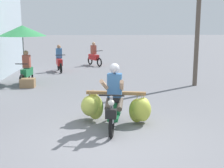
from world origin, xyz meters
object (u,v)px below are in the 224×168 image
object	(u,v)px
motorbike_distant_ahead_right	(94,56)
produce_crate	(28,83)
market_umbrella_near_shop	(22,31)
motorbike_distant_far_ahead	(59,61)
motorbike_distant_ahead_left	(27,71)
motorbike_main_loaded	(113,106)
utility_pole	(198,20)

from	to	relation	value
motorbike_distant_ahead_right	produce_crate	world-z (taller)	motorbike_distant_ahead_right
market_umbrella_near_shop	produce_crate	world-z (taller)	market_umbrella_near_shop
motorbike_distant_far_ahead	produce_crate	distance (m)	4.14
motorbike_distant_ahead_right	market_umbrella_near_shop	bearing A→B (deg)	-119.53
produce_crate	motorbike_distant_far_ahead	bearing A→B (deg)	79.07
motorbike_distant_ahead_left	motorbike_distant_far_ahead	world-z (taller)	same
motorbike_distant_ahead_right	produce_crate	distance (m)	6.79
motorbike_distant_far_ahead	market_umbrella_near_shop	xyz separation A→B (m)	(-1.13, -2.95, 1.62)
motorbike_main_loaded	utility_pole	bearing A→B (deg)	52.46
motorbike_main_loaded	utility_pole	xyz separation A→B (m)	(3.59, 4.68, 2.15)
utility_pole	motorbike_distant_ahead_left	bearing A→B (deg)	174.66
produce_crate	utility_pole	xyz separation A→B (m)	(6.72, 0.06, 2.44)
market_umbrella_near_shop	utility_pole	size ratio (longest dim) A/B	0.46
motorbike_distant_ahead_right	utility_pole	size ratio (longest dim) A/B	0.27
motorbike_main_loaded	motorbike_distant_far_ahead	distance (m)	8.98
motorbike_distant_ahead_left	utility_pole	world-z (taller)	utility_pole
produce_crate	utility_pole	bearing A→B (deg)	0.52
motorbike_distant_ahead_left	motorbike_distant_ahead_right	xyz separation A→B (m)	(2.75, 5.57, 0.00)
motorbike_main_loaded	produce_crate	xyz separation A→B (m)	(-3.13, 4.61, -0.29)
market_umbrella_near_shop	produce_crate	bearing A→B (deg)	-72.21
market_umbrella_near_shop	utility_pole	distance (m)	7.16
produce_crate	market_umbrella_near_shop	bearing A→B (deg)	107.79
motorbike_distant_ahead_right	motorbike_distant_far_ahead	xyz separation A→B (m)	(-1.80, -2.22, 0.00)
motorbike_distant_ahead_left	motorbike_main_loaded	bearing A→B (deg)	-58.17
motorbike_main_loaded	motorbike_distant_far_ahead	bearing A→B (deg)	105.15
motorbike_main_loaded	market_umbrella_near_shop	distance (m)	6.91
utility_pole	motorbike_main_loaded	bearing A→B (deg)	-127.54
utility_pole	produce_crate	bearing A→B (deg)	-179.48
motorbike_distant_ahead_left	utility_pole	xyz separation A→B (m)	(6.89, -0.64, 2.05)
motorbike_distant_far_ahead	utility_pole	world-z (taller)	utility_pole
motorbike_distant_ahead_left	produce_crate	size ratio (longest dim) A/B	2.89
market_umbrella_near_shop	utility_pole	bearing A→B (deg)	-8.33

